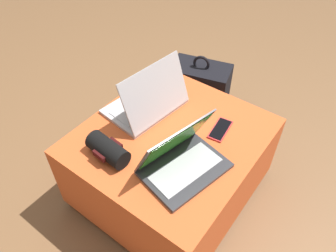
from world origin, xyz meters
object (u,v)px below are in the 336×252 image
object	(u,v)px
laptop_near	(181,160)
wrist_brace	(108,150)
cell_phone	(220,129)
laptop_far	(148,102)
backpack	(199,95)

from	to	relation	value
laptop_near	wrist_brace	size ratio (longest dim) A/B	1.92
cell_phone	wrist_brace	size ratio (longest dim) A/B	0.80
laptop_far	wrist_brace	xyz separation A→B (m)	(-0.33, -0.05, -0.01)
laptop_far	laptop_near	bearing A→B (deg)	66.59
cell_phone	backpack	xyz separation A→B (m)	(0.40, 0.35, -0.23)
laptop_near	laptop_far	bearing A→B (deg)	72.36
laptop_near	laptop_far	xyz separation A→B (m)	(0.20, 0.33, 0.01)
laptop_near	cell_phone	size ratio (longest dim) A/B	2.41
cell_phone	laptop_near	bearing A→B (deg)	78.48
laptop_near	backpack	world-z (taller)	laptop_near
laptop_far	cell_phone	bearing A→B (deg)	111.17
cell_phone	backpack	bearing A→B (deg)	-55.82
backpack	wrist_brace	size ratio (longest dim) A/B	2.51
cell_phone	wrist_brace	world-z (taller)	wrist_brace
laptop_far	backpack	world-z (taller)	laptop_far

